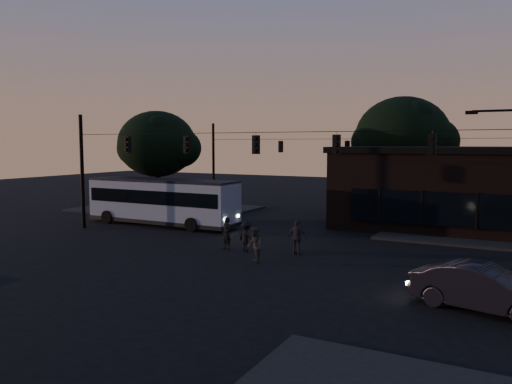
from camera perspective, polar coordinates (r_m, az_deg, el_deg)
The scene contains 14 objects.
ground at distance 24.01m, azimuth -4.51°, elevation -7.96°, with size 120.00×120.00×0.00m, color black.
sidewalk_far_right at distance 34.16m, azimuth 26.66°, elevation -4.37°, with size 14.00×10.00×0.15m, color black.
sidewalk_far_left at distance 43.25m, azimuth -10.27°, elevation -1.90°, with size 14.00×10.00×0.15m, color black.
building at distance 35.97m, azimuth 22.13°, elevation 0.52°, with size 15.40×10.41×5.40m.
tree_behind at distance 42.57m, azimuth 16.39°, elevation 6.11°, with size 7.60×7.60×9.43m.
tree_left at distance 42.11m, azimuth -11.24°, elevation 5.38°, with size 6.40×6.40×8.30m.
signal_rig_near at distance 26.84m, azimuth 0.00°, elevation 3.08°, with size 26.24×0.30×7.50m.
signal_rig_far at distance 41.66m, azimuth 10.36°, elevation 3.52°, with size 26.24×0.30×7.50m.
bus at distance 34.94m, azimuth -10.69°, elevation -0.84°, with size 11.28×2.84×3.17m.
car at distance 18.61m, azimuth 24.68°, elevation -9.98°, with size 1.65×4.74×1.56m, color black.
pedestrian_a at distance 26.51m, azimuth -3.38°, elevation -4.76°, with size 0.63×0.41×1.73m, color black.
pedestrian_b at distance 23.53m, azimuth -0.16°, elevation -6.09°, with size 0.83×0.65×1.71m, color #30312C.
pedestrian_c at distance 25.36m, azimuth 4.73°, elevation -5.17°, with size 1.05×0.44×1.79m, color #29262F.
pedestrian_d at distance 26.04m, azimuth -1.12°, elevation -5.09°, with size 1.03×0.59×1.59m, color black.
Camera 1 is at (12.53, -19.71, 5.59)m, focal length 35.00 mm.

